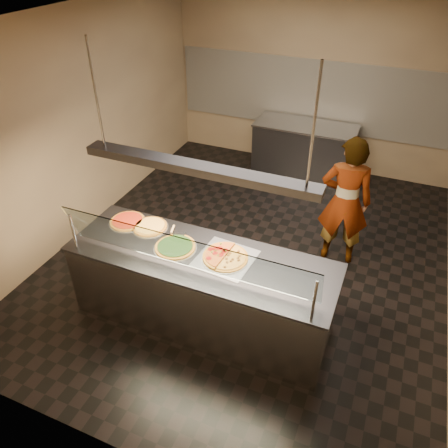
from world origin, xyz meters
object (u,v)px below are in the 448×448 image
at_px(half_pizza_pepperoni, 215,253).
at_px(pizza_cheese, 150,226).
at_px(sneeze_guard, 184,253).
at_px(heat_lamp_housing, 197,168).
at_px(perforated_tray, 225,258).
at_px(worker, 345,202).
at_px(prep_table, 303,150).
at_px(serving_counter, 202,289).
at_px(half_pizza_sausage, 235,259).
at_px(pizza_spinach, 175,246).
at_px(pizza_tomato, 128,221).
at_px(pizza_spatula, 175,232).

distance_m(half_pizza_pepperoni, pizza_cheese, 0.91).
xyz_separation_m(sneeze_guard, pizza_cheese, (-0.75, 0.58, -0.28)).
bearing_deg(heat_lamp_housing, half_pizza_pepperoni, 23.72).
xyz_separation_m(pizza_cheese, heat_lamp_housing, (0.75, -0.24, 1.01)).
bearing_deg(pizza_cheese, perforated_tray, -10.19).
height_order(sneeze_guard, worker, worker).
bearing_deg(sneeze_guard, half_pizza_pepperoni, 71.10).
height_order(half_pizza_pepperoni, prep_table, half_pizza_pepperoni).
xyz_separation_m(half_pizza_pepperoni, heat_lamp_housing, (-0.14, -0.06, 0.99)).
height_order(serving_counter, heat_lamp_housing, heat_lamp_housing).
distance_m(sneeze_guard, heat_lamp_housing, 0.80).
relative_size(half_pizza_sausage, pizza_cheese, 1.17).
xyz_separation_m(serving_counter, heat_lamp_housing, (-0.00, 0.00, 1.48)).
xyz_separation_m(pizza_spinach, pizza_tomato, (-0.74, 0.21, -0.00)).
xyz_separation_m(pizza_spatula, worker, (1.61, 1.49, -0.08)).
xyz_separation_m(worker, heat_lamp_housing, (-1.18, -1.73, 1.07)).
distance_m(sneeze_guard, pizza_cheese, 0.99).
bearing_deg(half_pizza_sausage, worker, 63.86).
bearing_deg(half_pizza_pepperoni, prep_table, 90.02).
height_order(perforated_tray, pizza_tomato, pizza_tomato).
bearing_deg(pizza_tomato, prep_table, 72.06).
height_order(sneeze_guard, heat_lamp_housing, heat_lamp_housing).
height_order(pizza_tomato, heat_lamp_housing, heat_lamp_housing).
distance_m(half_pizza_sausage, heat_lamp_housing, 1.06).
bearing_deg(heat_lamp_housing, prep_table, 87.98).
relative_size(half_pizza_sausage, pizza_spatula, 2.14).
bearing_deg(serving_counter, prep_table, 87.98).
relative_size(half_pizza_pepperoni, half_pizza_sausage, 1.00).
bearing_deg(prep_table, pizza_spinach, -96.57).
bearing_deg(serving_counter, half_pizza_pepperoni, 23.72).
height_order(perforated_tray, heat_lamp_housing, heat_lamp_housing).
bearing_deg(half_pizza_pepperoni, perforated_tray, -0.34).
height_order(pizza_spinach, worker, worker).
relative_size(pizza_spinach, prep_table, 0.27).
distance_m(perforated_tray, pizza_spinach, 0.56).
bearing_deg(pizza_spatula, serving_counter, -29.20).
bearing_deg(perforated_tray, half_pizza_sausage, -0.30).
xyz_separation_m(serving_counter, half_pizza_pepperoni, (0.14, 0.06, 0.50)).
relative_size(pizza_spatula, worker, 0.13).
distance_m(perforated_tray, pizza_cheese, 1.02).
bearing_deg(half_pizza_sausage, pizza_spinach, -176.74).
distance_m(serving_counter, heat_lamp_housing, 1.48).
bearing_deg(heat_lamp_housing, pizza_cheese, 162.26).
distance_m(half_pizza_pepperoni, pizza_tomato, 1.20).
relative_size(perforated_tray, half_pizza_pepperoni, 1.26).
relative_size(half_pizza_pepperoni, heat_lamp_housing, 0.21).
xyz_separation_m(perforated_tray, pizza_spinach, (-0.56, -0.04, 0.01)).
relative_size(worker, heat_lamp_housing, 0.77).
bearing_deg(pizza_spinach, sneeze_guard, -49.75).
bearing_deg(perforated_tray, half_pizza_pepperoni, 179.66).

